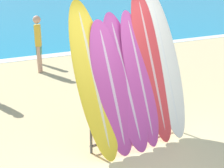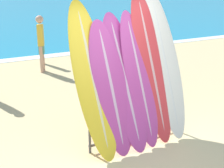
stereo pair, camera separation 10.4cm
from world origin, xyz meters
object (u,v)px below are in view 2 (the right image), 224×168
at_px(surfboard_slot_0, 92,78).
at_px(person_near_water, 41,39).
at_px(surfboard_slot_2, 125,81).
at_px(surfboard_slot_5, 165,64).
at_px(person_mid_beach, 131,47).
at_px(surfboard_slot_1, 110,87).
at_px(surfboard_rack, 135,118).
at_px(person_far_left, 41,42).
at_px(surfboard_slot_3, 139,78).
at_px(surfboard_slot_4, 151,65).

relative_size(surfboard_slot_0, person_near_water, 1.52).
bearing_deg(surfboard_slot_2, surfboard_slot_5, 3.11).
bearing_deg(person_mid_beach, person_near_water, 169.60).
xyz_separation_m(surfboard_slot_1, surfboard_slot_2, (0.29, 0.05, 0.05)).
bearing_deg(surfboard_rack, person_far_left, 90.31).
bearing_deg(surfboard_slot_3, surfboard_slot_0, 175.17).
bearing_deg(person_mid_beach, surfboard_slot_3, -77.32).
distance_m(surfboard_slot_1, surfboard_slot_2, 0.29).
relative_size(surfboard_slot_3, surfboard_slot_4, 0.87).
xyz_separation_m(surfboard_rack, surfboard_slot_0, (-0.70, 0.17, 0.75)).
distance_m(person_near_water, person_far_left, 1.05).
height_order(person_near_water, person_mid_beach, person_near_water).
bearing_deg(surfboard_slot_4, surfboard_slot_2, -175.59).
distance_m(surfboard_slot_1, person_near_water, 6.06).
bearing_deg(surfboard_slot_2, surfboard_slot_3, -4.94).
bearing_deg(person_mid_beach, surfboard_slot_1, -83.53).
xyz_separation_m(surfboard_slot_2, person_near_water, (0.41, 5.97, -0.22)).
height_order(surfboard_slot_1, surfboard_slot_4, surfboard_slot_4).
height_order(surfboard_rack, surfboard_slot_1, surfboard_slot_1).
distance_m(surfboard_rack, surfboard_slot_0, 1.04).
height_order(surfboard_rack, surfboard_slot_2, surfboard_slot_2).
bearing_deg(surfboard_slot_3, surfboard_slot_4, 12.98).
height_order(surfboard_rack, surfboard_slot_4, surfboard_slot_4).
xyz_separation_m(surfboard_slot_1, person_near_water, (0.70, 6.02, -0.18)).
bearing_deg(surfboard_slot_5, surfboard_slot_0, 179.99).
height_order(surfboard_slot_0, person_far_left, surfboard_slot_0).
distance_m(surfboard_slot_3, person_near_water, 6.00).
bearing_deg(person_mid_beach, surfboard_slot_0, -87.07).
xyz_separation_m(surfboard_slot_3, surfboard_slot_4, (0.29, 0.07, 0.16)).
bearing_deg(person_near_water, surfboard_slot_3, 175.01).
distance_m(surfboard_slot_0, surfboard_slot_4, 1.11).
distance_m(surfboard_rack, surfboard_slot_2, 0.67).
distance_m(surfboard_slot_2, surfboard_slot_4, 0.58).
xyz_separation_m(surfboard_slot_2, surfboard_slot_3, (0.27, -0.02, 0.01)).
height_order(surfboard_rack, person_near_water, person_near_water).
bearing_deg(surfboard_rack, surfboard_slot_3, 39.40).
bearing_deg(surfboard_slot_5, person_mid_beach, 66.48).
bearing_deg(surfboard_slot_3, surfboard_rack, -140.60).
xyz_separation_m(surfboard_slot_0, surfboard_slot_1, (0.27, -0.09, -0.15)).
relative_size(surfboard_slot_1, surfboard_slot_5, 0.83).
xyz_separation_m(surfboard_slot_2, person_far_left, (0.12, 4.96, -0.14)).
height_order(surfboard_slot_3, person_mid_beach, surfboard_slot_3).
distance_m(surfboard_rack, person_mid_beach, 4.13).
height_order(surfboard_slot_4, person_far_left, surfboard_slot_4).
xyz_separation_m(surfboard_slot_5, person_near_water, (-0.44, 5.92, -0.39)).
relative_size(surfboard_slot_0, surfboard_slot_2, 1.10).
relative_size(surfboard_slot_5, person_near_water, 1.60).
xyz_separation_m(surfboard_slot_3, person_near_water, (0.15, 5.99, -0.24)).
xyz_separation_m(surfboard_slot_0, surfboard_slot_2, (0.56, -0.05, -0.11)).
distance_m(surfboard_slot_0, person_far_left, 4.97).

